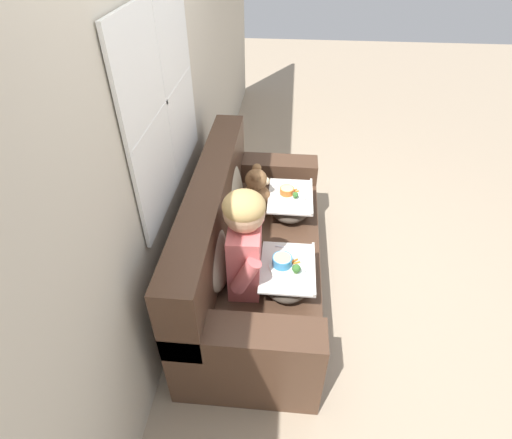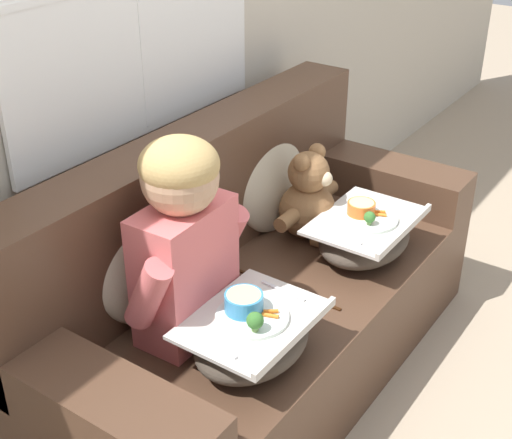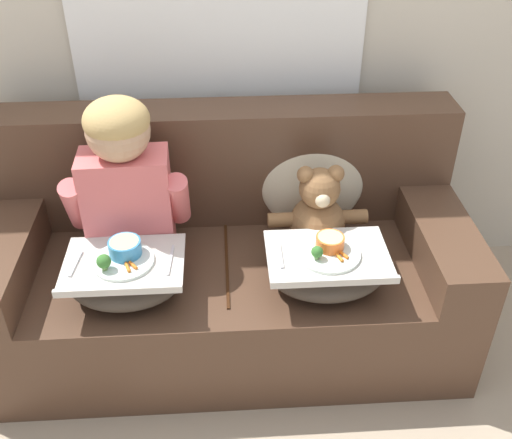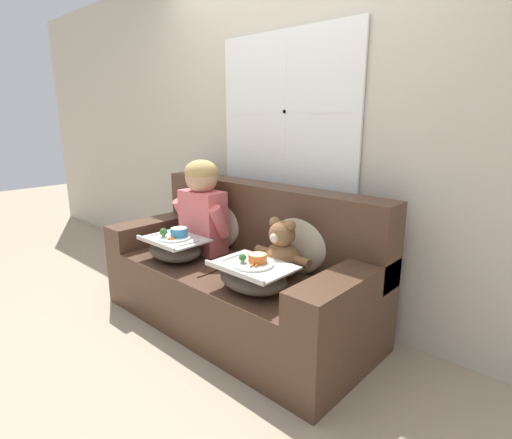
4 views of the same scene
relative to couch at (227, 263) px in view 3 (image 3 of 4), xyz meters
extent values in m
plane|color=tan|center=(0.00, -0.07, -0.34)|extent=(14.00, 14.00, 0.00)
cube|color=beige|center=(0.00, 0.50, 0.96)|extent=(8.00, 0.05, 2.60)
cube|color=#4C3323|center=(0.00, -0.07, -0.12)|extent=(1.93, 0.85, 0.44)
cube|color=#4C3323|center=(0.00, 0.25, 0.35)|extent=(1.93, 0.22, 0.51)
cube|color=#4C3323|center=(-0.86, -0.07, 0.18)|extent=(0.22, 0.85, 0.17)
cube|color=#4C3323|center=(0.86, -0.07, 0.18)|extent=(0.22, 0.85, 0.17)
cube|color=#32190A|center=(0.00, -0.09, 0.10)|extent=(0.01, 0.59, 0.01)
ellipsoid|color=#C1B293|center=(-0.37, 0.16, 0.31)|extent=(0.44, 0.21, 0.46)
ellipsoid|color=#C1B293|center=(0.37, 0.16, 0.31)|extent=(0.45, 0.22, 0.47)
cube|color=#DB6666|center=(-0.37, -0.02, 0.32)|extent=(0.34, 0.20, 0.45)
sphere|color=tan|center=(-0.37, -0.02, 0.65)|extent=(0.23, 0.23, 0.23)
ellipsoid|color=tan|center=(-0.37, -0.02, 0.69)|extent=(0.24, 0.24, 0.16)
cylinder|color=#DB6666|center=(-0.57, -0.05, 0.36)|extent=(0.09, 0.18, 0.25)
cylinder|color=#DB6666|center=(-0.18, -0.03, 0.36)|extent=(0.09, 0.18, 0.25)
sphere|color=brown|center=(0.37, -0.02, 0.21)|extent=(0.23, 0.23, 0.23)
sphere|color=brown|center=(0.37, -0.02, 0.38)|extent=(0.16, 0.16, 0.16)
sphere|color=brown|center=(0.31, -0.02, 0.44)|extent=(0.07, 0.07, 0.07)
sphere|color=brown|center=(0.43, -0.02, 0.44)|extent=(0.07, 0.07, 0.07)
sphere|color=beige|center=(0.37, -0.09, 0.37)|extent=(0.06, 0.06, 0.06)
sphere|color=black|center=(0.37, -0.11, 0.37)|extent=(0.02, 0.02, 0.02)
cylinder|color=brown|center=(0.23, -0.02, 0.23)|extent=(0.11, 0.06, 0.06)
cylinder|color=brown|center=(0.52, -0.02, 0.23)|extent=(0.11, 0.06, 0.06)
cylinder|color=brown|center=(0.32, -0.13, 0.13)|extent=(0.06, 0.10, 0.06)
cylinder|color=brown|center=(0.42, -0.13, 0.13)|extent=(0.06, 0.10, 0.06)
ellipsoid|color=#473D33|center=(-0.37, -0.28, 0.17)|extent=(0.42, 0.32, 0.14)
cube|color=beige|center=(-0.37, -0.28, 0.24)|extent=(0.44, 0.33, 0.01)
cube|color=beige|center=(-0.37, -0.43, 0.26)|extent=(0.44, 0.02, 0.02)
cylinder|color=silver|center=(-0.37, -0.28, 0.25)|extent=(0.22, 0.22, 0.01)
cylinder|color=#3889C1|center=(-0.37, -0.24, 0.29)|extent=(0.12, 0.12, 0.06)
cylinder|color=#E5D189|center=(-0.37, -0.24, 0.31)|extent=(0.10, 0.10, 0.01)
sphere|color=#38702D|center=(-0.43, -0.33, 0.30)|extent=(0.05, 0.05, 0.05)
cylinder|color=#7A9E56|center=(-0.43, -0.33, 0.27)|extent=(0.02, 0.02, 0.02)
cylinder|color=orange|center=(-0.35, -0.33, 0.27)|extent=(0.03, 0.05, 0.01)
cylinder|color=orange|center=(-0.33, -0.32, 0.27)|extent=(0.04, 0.04, 0.01)
cube|color=silver|center=(-0.54, -0.28, 0.25)|extent=(0.03, 0.14, 0.01)
cube|color=silver|center=(-0.20, -0.28, 0.25)|extent=(0.02, 0.17, 0.01)
ellipsoid|color=#473D33|center=(0.37, -0.28, 0.17)|extent=(0.43, 0.32, 0.14)
cube|color=beige|center=(0.37, -0.28, 0.24)|extent=(0.45, 0.33, 0.01)
cube|color=beige|center=(0.37, -0.43, 0.26)|extent=(0.45, 0.02, 0.02)
cylinder|color=silver|center=(0.37, -0.28, 0.25)|extent=(0.24, 0.24, 0.01)
cylinder|color=orange|center=(0.38, -0.25, 0.28)|extent=(0.11, 0.11, 0.05)
cylinder|color=#E5D189|center=(0.38, -0.25, 0.30)|extent=(0.09, 0.09, 0.01)
sphere|color=#38702D|center=(0.32, -0.31, 0.29)|extent=(0.04, 0.04, 0.04)
cylinder|color=#7A9E56|center=(0.32, -0.31, 0.27)|extent=(0.02, 0.02, 0.02)
cylinder|color=orange|center=(0.40, -0.31, 0.27)|extent=(0.03, 0.07, 0.01)
cylinder|color=orange|center=(0.42, -0.30, 0.27)|extent=(0.04, 0.06, 0.01)
cube|color=silver|center=(0.20, -0.28, 0.25)|extent=(0.01, 0.14, 0.01)
camera|label=1|loc=(-2.08, -0.24, 1.97)|focal=28.00mm
camera|label=2|loc=(-1.78, -1.27, 1.55)|focal=50.00mm
camera|label=3|loc=(0.00, -1.98, 1.61)|focal=42.00mm
camera|label=4|loc=(1.83, -1.82, 1.06)|focal=28.00mm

